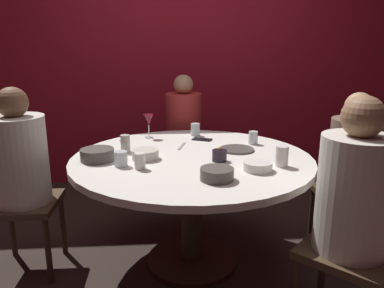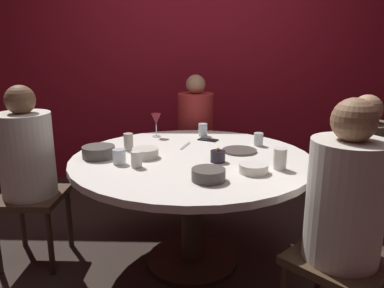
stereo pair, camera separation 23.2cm
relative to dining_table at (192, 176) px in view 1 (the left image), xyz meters
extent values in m
plane|color=#2D231E|center=(0.00, 0.00, -0.61)|extent=(8.00, 8.00, 0.00)
cube|color=maroon|center=(0.00, 1.64, 0.69)|extent=(6.00, 0.10, 2.60)
cylinder|color=silver|center=(0.00, 0.00, 0.11)|extent=(1.49, 1.49, 0.04)
cylinder|color=#332319|center=(0.00, 0.00, -0.26)|extent=(0.14, 0.14, 0.70)
cylinder|color=#2D2116|center=(0.00, 0.00, -0.59)|extent=(0.60, 0.60, 0.03)
cube|color=#3F2D1E|center=(-1.05, 0.00, -0.16)|extent=(0.40, 0.40, 0.04)
cylinder|color=beige|center=(-1.05, 0.00, 0.13)|extent=(0.34, 0.34, 0.53)
sphere|color=brown|center=(-1.05, 0.00, 0.48)|extent=(0.18, 0.18, 0.18)
cylinder|color=#332319|center=(-0.88, -0.17, -0.39)|extent=(0.04, 0.04, 0.43)
cylinder|color=#332319|center=(-1.22, 0.17, -0.39)|extent=(0.04, 0.04, 0.43)
cylinder|color=#332319|center=(-0.88, 0.17, -0.39)|extent=(0.04, 0.04, 0.43)
cube|color=#3F2D1E|center=(0.00, 1.03, -0.16)|extent=(0.40, 0.40, 0.04)
cylinder|color=#B22D2D|center=(0.00, 1.03, 0.13)|extent=(0.32, 0.32, 0.53)
sphere|color=tan|center=(0.00, 1.03, 0.47)|extent=(0.17, 0.17, 0.17)
cylinder|color=#332319|center=(-0.17, 1.20, -0.39)|extent=(0.04, 0.04, 0.43)
cylinder|color=#332319|center=(-0.17, 0.86, -0.39)|extent=(0.04, 0.04, 0.43)
cylinder|color=#332319|center=(0.17, 1.20, -0.39)|extent=(0.04, 0.04, 0.43)
cylinder|color=#332319|center=(0.17, 0.86, -0.39)|extent=(0.04, 0.04, 0.43)
cube|color=#3F2D1E|center=(1.04, 0.00, -0.16)|extent=(0.40, 0.40, 0.04)
cylinder|color=brown|center=(1.04, 0.00, 0.11)|extent=(0.31, 0.31, 0.49)
sphere|color=tan|center=(1.04, 0.00, 0.43)|extent=(0.18, 0.18, 0.18)
cylinder|color=#332319|center=(1.21, 0.17, -0.39)|extent=(0.04, 0.04, 0.43)
cylinder|color=#332319|center=(0.87, 0.17, -0.39)|extent=(0.04, 0.04, 0.43)
cylinder|color=#332319|center=(1.21, -0.17, -0.39)|extent=(0.04, 0.04, 0.43)
cylinder|color=#332319|center=(0.87, -0.17, -0.39)|extent=(0.04, 0.04, 0.43)
cube|color=#3F2D1E|center=(0.69, -0.69, -0.16)|extent=(0.57, 0.57, 0.04)
cylinder|color=beige|center=(0.69, -0.69, 0.14)|extent=(0.47, 0.47, 0.55)
sphere|color=#8C6647|center=(0.69, -0.69, 0.50)|extent=(0.19, 0.19, 0.19)
cylinder|color=#332319|center=(0.69, -0.45, -0.39)|extent=(0.04, 0.04, 0.43)
cylinder|color=black|center=(0.16, -0.11, 0.16)|extent=(0.09, 0.09, 0.07)
sphere|color=#F9D159|center=(0.16, -0.11, 0.21)|extent=(0.02, 0.02, 0.02)
cylinder|color=silver|center=(-0.29, 0.52, 0.13)|extent=(0.06, 0.06, 0.01)
cylinder|color=silver|center=(-0.29, 0.52, 0.18)|extent=(0.01, 0.01, 0.09)
cone|color=maroon|center=(-0.29, 0.52, 0.27)|extent=(0.08, 0.08, 0.08)
cylinder|color=#4C4742|center=(0.31, 0.12, 0.14)|extent=(0.22, 0.22, 0.01)
cube|color=black|center=(0.10, 0.41, 0.13)|extent=(0.16, 0.12, 0.01)
cylinder|color=#4C4742|center=(0.10, -0.43, 0.16)|extent=(0.17, 0.17, 0.06)
cylinder|color=#4C4742|center=(-0.57, -0.04, 0.17)|extent=(0.20, 0.20, 0.07)
cylinder|color=beige|center=(-0.29, -0.03, 0.16)|extent=(0.16, 0.16, 0.06)
cylinder|color=silver|center=(0.34, -0.30, 0.16)|extent=(0.16, 0.16, 0.05)
cylinder|color=silver|center=(0.50, -0.23, 0.19)|extent=(0.07, 0.07, 0.12)
cylinder|color=#B2ADA3|center=(-0.42, 0.13, 0.19)|extent=(0.06, 0.06, 0.11)
cylinder|color=silver|center=(-0.31, -0.22, 0.18)|extent=(0.06, 0.06, 0.09)
cylinder|color=silver|center=(0.07, 0.56, 0.18)|extent=(0.07, 0.07, 0.09)
cylinder|color=silver|center=(-0.42, -0.16, 0.17)|extent=(0.08, 0.08, 0.09)
cylinder|color=silver|center=(0.45, 0.27, 0.18)|extent=(0.06, 0.06, 0.09)
cube|color=#B7B7BC|center=(-0.05, 0.24, 0.13)|extent=(0.06, 0.18, 0.01)
cube|color=#B7B7BC|center=(-0.47, 0.36, 0.13)|extent=(0.06, 0.18, 0.01)
camera|label=1|loc=(-0.16, -2.24, 0.80)|focal=35.19mm
camera|label=2|loc=(0.07, -2.24, 0.80)|focal=35.19mm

